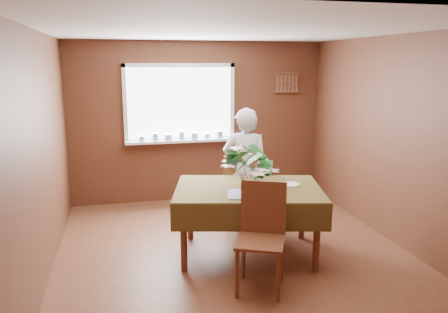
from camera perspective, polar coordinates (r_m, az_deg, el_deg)
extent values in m
plane|color=#58301E|center=(5.15, 1.46, -12.78)|extent=(4.50, 4.50, 0.00)
plane|color=white|center=(4.68, 1.63, 16.17)|extent=(4.50, 4.50, 0.00)
plane|color=brown|center=(6.93, -3.29, 4.53)|extent=(4.00, 0.00, 4.00)
plane|color=brown|center=(2.73, 13.99, -8.09)|extent=(4.00, 0.00, 4.00)
plane|color=brown|center=(4.67, -22.89, -0.21)|extent=(0.00, 4.50, 4.50)
plane|color=brown|center=(5.61, 21.69, 1.85)|extent=(0.00, 4.50, 4.50)
cube|color=white|center=(6.83, -5.79, 6.91)|extent=(1.60, 0.01, 1.10)
cube|color=white|center=(6.79, -5.88, 11.78)|extent=(1.72, 0.06, 0.06)
cube|color=white|center=(6.90, -5.67, 2.10)|extent=(1.72, 0.06, 0.06)
cube|color=white|center=(6.76, -12.81, 6.61)|extent=(0.06, 0.06, 1.22)
cube|color=white|center=(6.98, 1.04, 7.08)|extent=(0.06, 0.06, 1.22)
cube|color=white|center=(6.83, -5.59, 2.08)|extent=(1.72, 0.20, 0.04)
cylinder|color=white|center=(6.74, -10.66, 2.31)|extent=(0.09, 0.09, 0.08)
cylinder|color=white|center=(6.75, -8.97, 2.54)|extent=(0.11, 0.11, 0.12)
cylinder|color=white|center=(6.77, -7.27, 2.52)|extent=(0.12, 0.12, 0.09)
cylinder|color=white|center=(6.79, -5.58, 2.75)|extent=(0.10, 0.10, 0.13)
cylinder|color=white|center=(6.83, -3.91, 2.72)|extent=(0.11, 0.11, 0.10)
cylinder|color=white|center=(6.86, -2.25, 2.69)|extent=(0.09, 0.09, 0.08)
cylinder|color=white|center=(6.90, -0.61, 2.90)|extent=(0.11, 0.11, 0.12)
cube|color=brown|center=(7.25, 8.20, 9.53)|extent=(0.40, 0.03, 0.30)
cube|color=brown|center=(7.23, 8.28, 10.71)|extent=(0.44, 0.04, 0.03)
cube|color=brown|center=(7.24, 8.21, 8.34)|extent=(0.44, 0.04, 0.03)
cylinder|color=brown|center=(4.68, -5.28, -10.56)|extent=(0.07, 0.07, 0.74)
cylinder|color=brown|center=(4.76, 12.01, -10.38)|extent=(0.07, 0.07, 0.74)
cylinder|color=brown|center=(5.49, -4.45, -7.01)|extent=(0.07, 0.07, 0.74)
cylinder|color=brown|center=(5.56, 10.17, -6.93)|extent=(0.07, 0.07, 0.74)
cube|color=brown|center=(4.95, 3.20, -4.43)|extent=(1.76, 1.38, 0.04)
cube|color=#3E3216|center=(4.94, 3.21, -4.15)|extent=(1.84, 1.45, 0.01)
cube|color=#3E3216|center=(4.46, 3.57, -8.02)|extent=(1.58, 0.39, 0.29)
cube|color=#3E3216|center=(5.51, 2.88, -4.03)|extent=(1.58, 0.39, 0.29)
cube|color=#3E3216|center=(5.00, -6.20, -5.79)|extent=(0.27, 1.08, 0.29)
cube|color=#3E3216|center=(5.09, 12.41, -5.69)|extent=(0.27, 1.08, 0.29)
cube|color=#4F7CE1|center=(4.69, 3.38, -4.93)|extent=(0.54, 0.44, 0.01)
cylinder|color=brown|center=(6.11, 4.40, -6.43)|extent=(0.04, 0.04, 0.45)
cylinder|color=brown|center=(6.18, 1.07, -6.18)|extent=(0.04, 0.04, 0.45)
cylinder|color=brown|center=(5.77, 3.76, -7.55)|extent=(0.04, 0.04, 0.45)
cylinder|color=brown|center=(5.84, 0.23, -7.27)|extent=(0.04, 0.04, 0.45)
cube|color=brown|center=(5.90, 2.39, -4.62)|extent=(0.57, 0.57, 0.03)
cube|color=brown|center=(5.64, 1.99, -2.59)|extent=(0.39, 0.23, 0.50)
cylinder|color=brown|center=(4.23, 1.72, -15.09)|extent=(0.04, 0.04, 0.48)
cylinder|color=brown|center=(4.19, 7.10, -15.46)|extent=(0.04, 0.04, 0.48)
cylinder|color=brown|center=(4.57, 2.55, -12.91)|extent=(0.04, 0.04, 0.48)
cylinder|color=brown|center=(4.53, 7.49, -13.22)|extent=(0.04, 0.04, 0.48)
cube|color=brown|center=(4.26, 4.78, -11.07)|extent=(0.60, 0.60, 0.03)
cube|color=brown|center=(4.36, 5.17, -6.59)|extent=(0.42, 0.22, 0.53)
imported|color=white|center=(5.66, 2.80, -1.78)|extent=(0.69, 0.58, 1.62)
cylinder|color=white|center=(4.69, 3.39, -4.10)|extent=(0.11, 0.11, 0.13)
cylinder|color=#33662D|center=(4.67, 3.41, -2.86)|extent=(0.06, 0.06, 0.10)
cylinder|color=white|center=(5.08, 8.69, -3.63)|extent=(0.30, 0.30, 0.01)
cube|color=silver|center=(4.72, 5.49, -4.78)|extent=(0.03, 0.20, 0.00)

